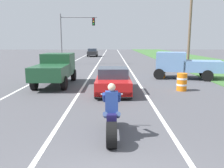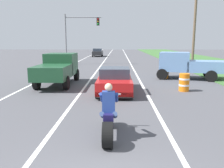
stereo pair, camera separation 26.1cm
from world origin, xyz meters
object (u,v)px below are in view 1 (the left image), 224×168
object	(u,v)px
motorcycle_with_rider	(112,119)
traffic_light_mast_near	(72,31)
sports_car_red	(113,81)
distant_car_far_ahead	(93,52)
construction_barrel_nearest	(182,82)
pickup_truck_left_lane_dark_green	(55,68)
pickup_truck_right_shoulder_light_blue	(184,64)
construction_barrel_mid	(162,71)

from	to	relation	value
motorcycle_with_rider	traffic_light_mast_near	size ratio (longest dim) A/B	0.37
sports_car_red	distant_car_far_ahead	size ratio (longest dim) A/B	1.08
construction_barrel_nearest	distant_car_far_ahead	bearing A→B (deg)	103.82
motorcycle_with_rider	pickup_truck_left_lane_dark_green	size ratio (longest dim) A/B	0.46
traffic_light_mast_near	construction_barrel_nearest	size ratio (longest dim) A/B	6.00
sports_car_red	traffic_light_mast_near	distance (m)	16.83
construction_barrel_nearest	sports_car_red	bearing A→B (deg)	-175.06
pickup_truck_right_shoulder_light_blue	pickup_truck_left_lane_dark_green	bearing A→B (deg)	-163.84
pickup_truck_left_lane_dark_green	traffic_light_mast_near	distance (m)	13.94
pickup_truck_left_lane_dark_green	construction_barrel_mid	world-z (taller)	pickup_truck_left_lane_dark_green
sports_car_red	pickup_truck_left_lane_dark_green	xyz separation A→B (m)	(-3.69, 2.17, 0.48)
sports_car_red	pickup_truck_right_shoulder_light_blue	xyz separation A→B (m)	(5.32, 4.78, 0.48)
distant_car_far_ahead	pickup_truck_right_shoulder_light_blue	bearing A→B (deg)	-71.20
pickup_truck_left_lane_dark_green	construction_barrel_nearest	size ratio (longest dim) A/B	4.80
pickup_truck_right_shoulder_light_blue	construction_barrel_mid	distance (m)	1.69
motorcycle_with_rider	pickup_truck_left_lane_dark_green	bearing A→B (deg)	113.20
construction_barrel_nearest	pickup_truck_right_shoulder_light_blue	bearing A→B (deg)	72.32
pickup_truck_right_shoulder_light_blue	construction_barrel_nearest	world-z (taller)	pickup_truck_right_shoulder_light_blue
sports_car_red	pickup_truck_left_lane_dark_green	bearing A→B (deg)	149.61
construction_barrel_nearest	pickup_truck_left_lane_dark_green	bearing A→B (deg)	166.47
pickup_truck_left_lane_dark_green	construction_barrel_nearest	world-z (taller)	pickup_truck_left_lane_dark_green
sports_car_red	pickup_truck_left_lane_dark_green	distance (m)	4.31
motorcycle_with_rider	distant_car_far_ahead	distance (m)	37.82
motorcycle_with_rider	traffic_light_mast_near	bearing A→B (deg)	102.19
pickup_truck_left_lane_dark_green	motorcycle_with_rider	bearing A→B (deg)	-66.80
motorcycle_with_rider	construction_barrel_nearest	xyz separation A→B (m)	(3.98, 6.63, -0.09)
pickup_truck_right_shoulder_light_blue	distant_car_far_ahead	world-z (taller)	pickup_truck_right_shoulder_light_blue
traffic_light_mast_near	distant_car_far_ahead	size ratio (longest dim) A/B	1.50
pickup_truck_right_shoulder_light_blue	traffic_light_mast_near	bearing A→B (deg)	132.77
traffic_light_mast_near	construction_barrel_mid	distance (m)	14.16
motorcycle_with_rider	pickup_truck_left_lane_dark_green	world-z (taller)	pickup_truck_left_lane_dark_green
sports_car_red	construction_barrel_nearest	xyz separation A→B (m)	(3.91, 0.34, -0.13)
pickup_truck_left_lane_dark_green	construction_barrel_nearest	bearing A→B (deg)	-13.53
pickup_truck_left_lane_dark_green	distant_car_far_ahead	distance (m)	29.18
motorcycle_with_rider	construction_barrel_nearest	distance (m)	7.73
motorcycle_with_rider	construction_barrel_mid	size ratio (longest dim) A/B	2.21
pickup_truck_right_shoulder_light_blue	sports_car_red	bearing A→B (deg)	-138.08
motorcycle_with_rider	pickup_truck_right_shoulder_light_blue	size ratio (longest dim) A/B	0.43
motorcycle_with_rider	pickup_truck_right_shoulder_light_blue	xyz separation A→B (m)	(5.39, 11.07, 0.51)
sports_car_red	construction_barrel_nearest	bearing A→B (deg)	4.94
construction_barrel_nearest	construction_barrel_mid	world-z (taller)	same
traffic_light_mast_near	construction_barrel_mid	xyz separation A→B (m)	(8.60, -10.69, -3.48)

